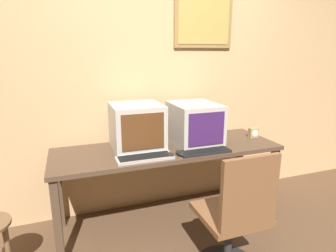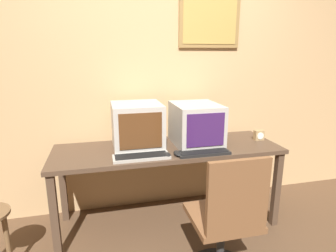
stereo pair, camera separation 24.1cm
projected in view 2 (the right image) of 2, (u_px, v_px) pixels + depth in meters
wall_back at (158, 78)px, 2.72m from camera, size 8.00×0.08×2.60m
desk at (168, 156)px, 2.48m from camera, size 1.97×0.64×0.74m
monitor_left at (137, 126)px, 2.43m from camera, size 0.42×0.43×0.39m
monitor_right at (196, 124)px, 2.52m from camera, size 0.40×0.48×0.37m
keyboard_main at (141, 157)px, 2.20m from camera, size 0.45×0.16×0.03m
keyboard_side at (203, 153)px, 2.29m from camera, size 0.43×0.14×0.03m
mouse_near_keyboard at (177, 153)px, 2.26m from camera, size 0.06×0.12×0.03m
mouse_far_corner at (167, 155)px, 2.22m from camera, size 0.06×0.11×0.03m
desk_clock at (259, 135)px, 2.66m from camera, size 0.09×0.06×0.09m
office_chair at (226, 228)px, 1.87m from camera, size 0.45×0.45×0.94m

